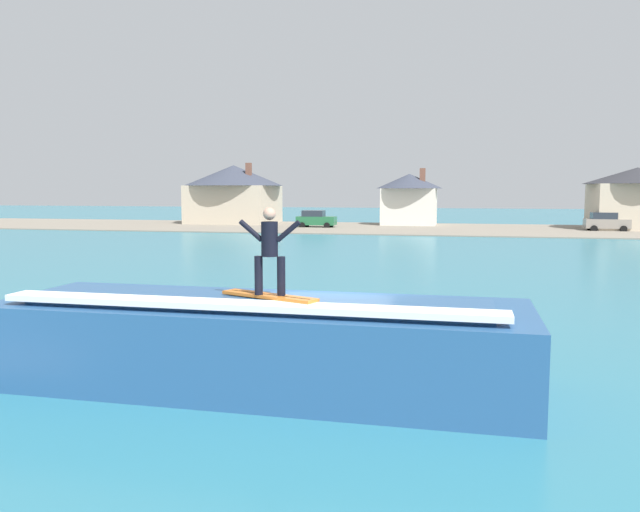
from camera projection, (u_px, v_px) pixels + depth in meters
name	position (u px, v px, depth m)	size (l,w,h in m)	color
ground_plane	(332.00, 371.00, 13.92)	(260.00, 260.00, 0.00)	teal
wave_crest	(261.00, 342.00, 12.86)	(10.78, 3.47, 1.92)	#295587
surfboard	(269.00, 296.00, 12.18)	(2.11, 1.13, 0.06)	orange
surfer	(270.00, 247.00, 12.01)	(1.23, 0.32, 1.68)	black
shoreline_bank	(438.00, 229.00, 64.43)	(120.00, 20.02, 0.10)	gray
car_near_shore	(316.00, 219.00, 66.66)	(4.11, 2.06, 1.86)	#23663D
car_far_shore	(606.00, 222.00, 60.90)	(4.04, 2.23, 1.86)	gray
house_with_chimney	(234.00, 191.00, 74.84)	(11.67, 11.67, 7.13)	beige
house_gabled_white	(636.00, 196.00, 62.90)	(10.31, 10.31, 6.25)	beige
house_small_cottage	(409.00, 196.00, 70.63)	(7.40, 7.40, 6.41)	silver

